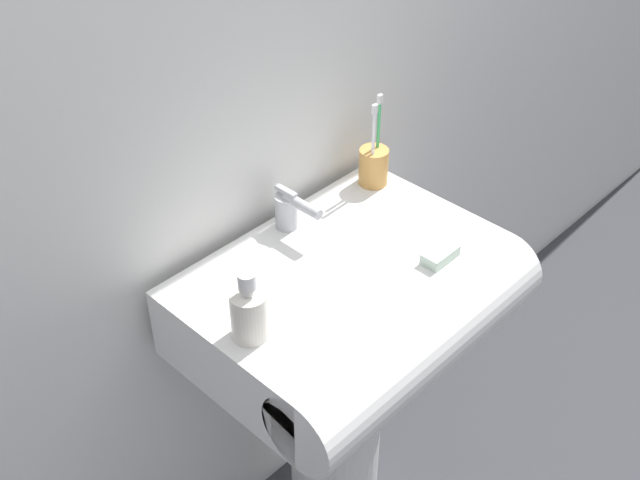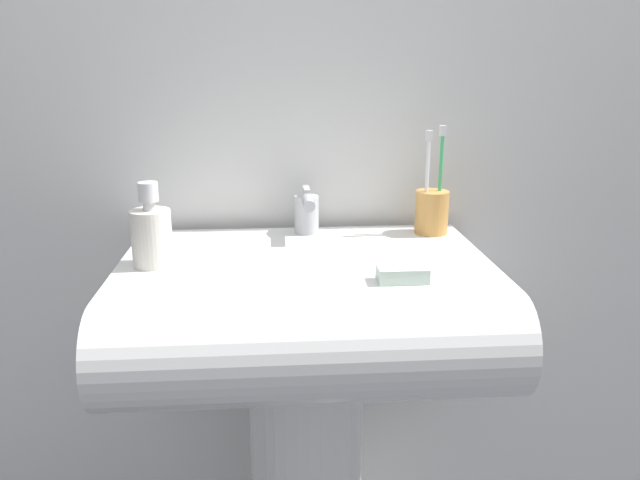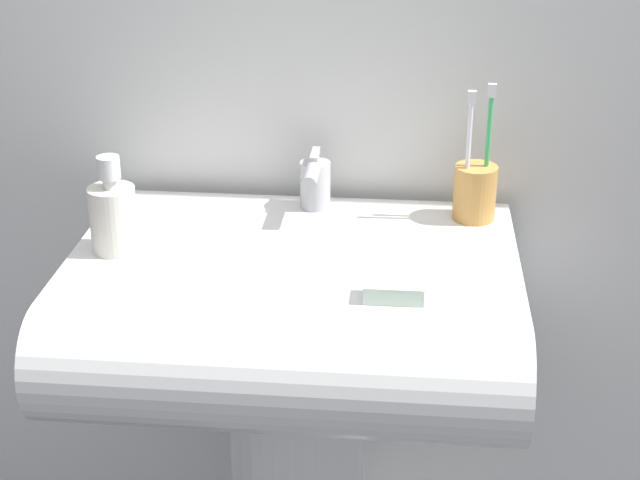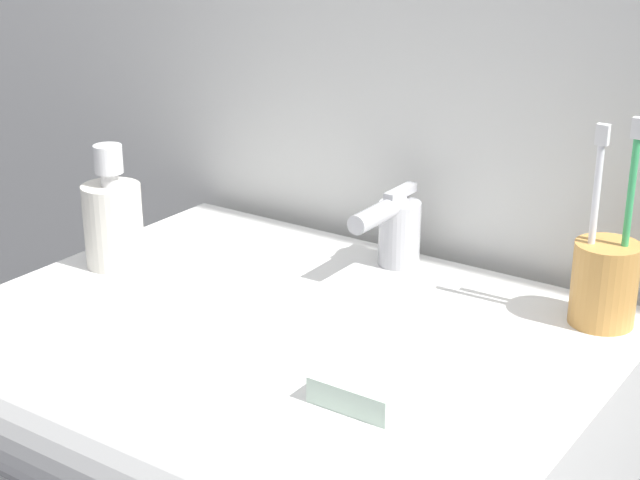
{
  "view_description": "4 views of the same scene",
  "coord_description": "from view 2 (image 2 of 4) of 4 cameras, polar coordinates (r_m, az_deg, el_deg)",
  "views": [
    {
      "loc": [
        -0.9,
        -0.82,
        1.88
      ],
      "look_at": [
        -0.04,
        0.01,
        0.95
      ],
      "focal_mm": 45.0,
      "sensor_mm": 36.0,
      "label": 1
    },
    {
      "loc": [
        -0.05,
        -1.04,
        1.21
      ],
      "look_at": [
        0.03,
        -0.02,
        0.92
      ],
      "focal_mm": 35.0,
      "sensor_mm": 36.0,
      "label": 2
    },
    {
      "loc": [
        0.16,
        -1.26,
        1.48
      ],
      "look_at": [
        0.03,
        0.01,
        0.89
      ],
      "focal_mm": 55.0,
      "sensor_mm": 36.0,
      "label": 3
    },
    {
      "loc": [
        0.53,
        -0.76,
        1.31
      ],
      "look_at": [
        0.0,
        0.01,
        0.95
      ],
      "focal_mm": 55.0,
      "sensor_mm": 36.0,
      "label": 4
    }
  ],
  "objects": [
    {
      "name": "wall_back",
      "position": [
        1.29,
        -2.12,
        15.56
      ],
      "size": [
        5.0,
        0.05,
        2.4
      ],
      "primitive_type": "cube",
      "color": "silver",
      "rests_on": "ground"
    },
    {
      "name": "faucet",
      "position": [
        1.23,
        -1.21,
        2.66
      ],
      "size": [
        0.05,
        0.12,
        0.09
      ],
      "color": "#B7B7BC",
      "rests_on": "sink_basin"
    },
    {
      "name": "bar_soap",
      "position": [
        0.98,
        7.55,
        -3.13
      ],
      "size": [
        0.08,
        0.04,
        0.02
      ],
      "primitive_type": "cube",
      "color": "silver",
      "rests_on": "sink_basin"
    },
    {
      "name": "toothbrush_cup",
      "position": [
        1.25,
        10.18,
        2.7
      ],
      "size": [
        0.07,
        0.07,
        0.21
      ],
      "color": "#D19347",
      "rests_on": "sink_basin"
    },
    {
      "name": "soap_bottle",
      "position": [
        1.07,
        -15.15,
        0.49
      ],
      "size": [
        0.07,
        0.07,
        0.14
      ],
      "color": "silver",
      "rests_on": "sink_basin"
    },
    {
      "name": "sink_basin",
      "position": [
        1.07,
        -1.21,
        -6.6
      ],
      "size": [
        0.64,
        0.48,
        0.16
      ],
      "color": "white",
      "rests_on": "sink_pedestal"
    }
  ]
}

